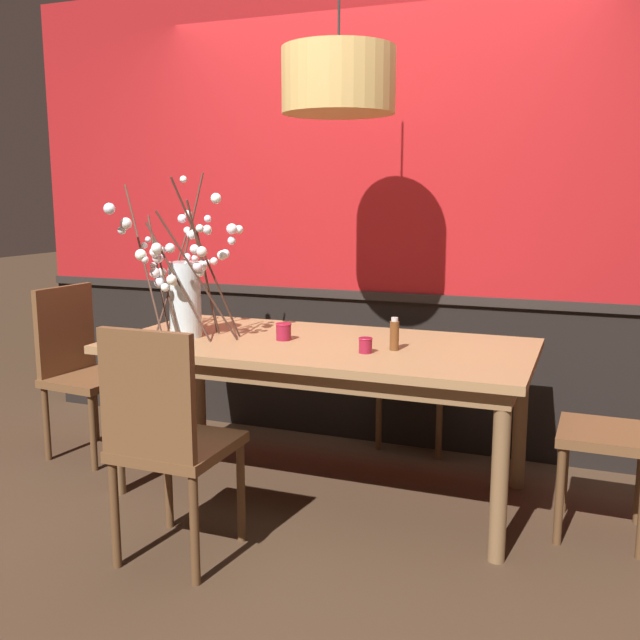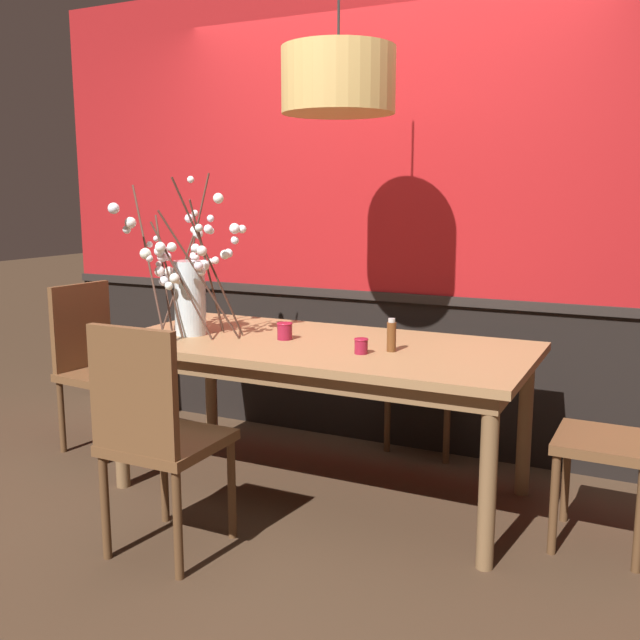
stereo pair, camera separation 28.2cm
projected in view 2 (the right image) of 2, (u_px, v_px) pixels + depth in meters
The scene contains 12 objects.
ground_plane at pixel (320, 490), 3.61m from camera, with size 24.00×24.00×0.00m, color #422D1E.
back_wall at pixel (384, 218), 4.13m from camera, with size 4.56×0.14×2.71m.
dining_table at pixel (320, 358), 3.49m from camera, with size 2.04×0.98×0.77m.
chair_head_east_end at pixel (622, 433), 2.93m from camera, with size 0.39×0.41×0.90m.
chair_near_side_left at pixel (155, 430), 2.86m from camera, with size 0.42×0.44×0.98m.
chair_far_side_right at pixel (435, 357), 4.18m from camera, with size 0.46×0.45×0.94m.
chair_head_west_end at pixel (95, 359), 4.16m from camera, with size 0.45×0.47×0.97m.
vase_with_blossoms at pixel (188, 287), 3.61m from camera, with size 0.58×0.53×0.82m.
candle_holder_nearer_center at pixel (285, 331), 3.54m from camera, with size 0.08×0.08×0.08m.
candle_holder_nearer_edge at pixel (361, 346), 3.22m from camera, with size 0.07×0.07×0.07m.
condiment_bottle at pixel (391, 336), 3.26m from camera, with size 0.04×0.04×0.15m.
pendant_lamp at pixel (338, 81), 3.25m from camera, with size 0.52×0.52×0.87m.
Camera 2 is at (1.49, -3.07, 1.48)m, focal length 39.98 mm.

